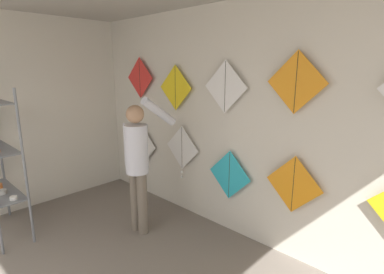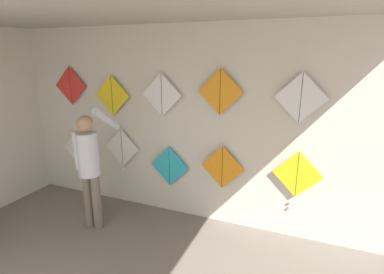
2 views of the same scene
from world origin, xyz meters
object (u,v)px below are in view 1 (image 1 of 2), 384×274
(shopkeeper, at_px, (138,158))
(kite_3, at_px, (293,185))
(kite_0, at_px, (143,147))
(kite_5, at_px, (140,78))
(kite_7, at_px, (225,87))
(kite_6, at_px, (175,88))
(kite_2, at_px, (229,175))
(kite_8, at_px, (296,82))
(kite_1, at_px, (182,149))

(shopkeeper, bearing_deg, kite_3, 22.88)
(kite_0, height_order, kite_5, kite_5)
(kite_5, height_order, kite_7, kite_5)
(shopkeeper, relative_size, kite_7, 2.80)
(kite_3, bearing_deg, kite_6, 180.00)
(shopkeeper, height_order, kite_6, kite_6)
(kite_2, bearing_deg, shopkeeper, -137.05)
(shopkeeper, distance_m, kite_6, 1.12)
(kite_5, relative_size, kite_7, 1.00)
(kite_2, bearing_deg, kite_8, 0.00)
(shopkeeper, bearing_deg, kite_2, 40.88)
(kite_0, bearing_deg, kite_1, 0.02)
(kite_1, relative_size, kite_2, 1.22)
(kite_1, relative_size, kite_8, 1.22)
(kite_1, distance_m, kite_7, 1.17)
(kite_6, relative_size, kite_7, 1.00)
(kite_6, bearing_deg, kite_2, 0.00)
(kite_3, height_order, kite_8, kite_8)
(shopkeeper, bearing_deg, kite_5, 138.62)
(kite_3, bearing_deg, kite_7, 180.00)
(shopkeeper, distance_m, kite_3, 1.82)
(kite_3, distance_m, kite_7, 1.33)
(kite_3, bearing_deg, kite_2, 180.00)
(kite_2, relative_size, kite_8, 1.00)
(kite_1, xyz_separation_m, kite_2, (0.84, 0.00, -0.17))
(kite_5, bearing_deg, kite_0, -2.66)
(shopkeeper, bearing_deg, kite_0, 138.12)
(kite_3, xyz_separation_m, kite_8, (-0.06, 0.00, 1.04))
(kite_1, bearing_deg, shopkeeper, -89.09)
(kite_3, relative_size, kite_6, 1.00)
(kite_2, bearing_deg, kite_5, 180.00)
(kite_3, xyz_separation_m, kite_6, (-1.78, 0.00, 0.91))
(shopkeeper, relative_size, kite_5, 2.80)
(kite_1, distance_m, kite_3, 1.66)
(kite_0, height_order, kite_7, kite_7)
(kite_6, distance_m, kite_8, 1.73)
(kite_8, bearing_deg, shopkeeper, -154.27)
(kite_6, height_order, kite_7, kite_7)
(shopkeeper, height_order, kite_3, shopkeeper)
(shopkeeper, height_order, kite_2, shopkeeper)
(kite_6, height_order, kite_8, kite_8)
(kite_0, xyz_separation_m, kite_6, (0.79, 0.00, 0.99))
(kite_7, bearing_deg, kite_0, -179.97)
(kite_2, distance_m, kite_8, 1.38)
(kite_2, height_order, kite_5, kite_5)
(shopkeeper, height_order, kite_7, kite_7)
(shopkeeper, xyz_separation_m, kite_8, (1.59, 0.77, 0.94))
(kite_6, xyz_separation_m, kite_7, (0.86, 0.00, 0.05))
(kite_1, relative_size, kite_5, 1.22)
(shopkeeper, bearing_deg, kite_8, 23.66)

